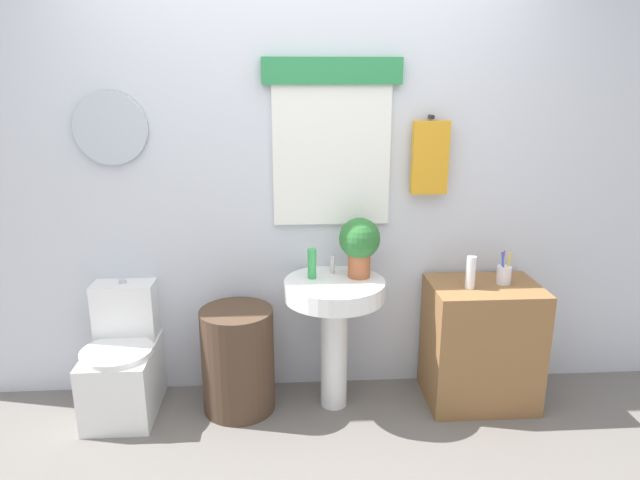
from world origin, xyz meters
name	(u,v)px	position (x,y,z in m)	size (l,w,h in m)	color
back_wall	(302,171)	(0.00, 1.15, 1.30)	(4.40, 0.18, 2.60)	silver
toilet	(124,364)	(-1.01, 0.88, 0.28)	(0.38, 0.51, 0.73)	white
laundry_hamper	(238,360)	(-0.38, 0.85, 0.30)	(0.40, 0.40, 0.60)	#4C3828
pedestal_sink	(334,310)	(0.16, 0.85, 0.58)	(0.55, 0.55, 0.75)	white
faucet	(333,265)	(0.16, 0.97, 0.80)	(0.03, 0.03, 0.10)	silver
wooden_cabinet	(481,343)	(1.00, 0.85, 0.35)	(0.60, 0.44, 0.71)	olive
soap_bottle	(312,264)	(0.04, 0.90, 0.84)	(0.05, 0.05, 0.17)	green
potted_plant	(359,242)	(0.30, 0.91, 0.95)	(0.23, 0.23, 0.33)	#AD5B38
lotion_bottle	(471,272)	(0.90, 0.81, 0.80)	(0.05, 0.05, 0.18)	white
toothbrush_cup	(504,274)	(1.11, 0.87, 0.76)	(0.08, 0.08, 0.18)	silver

